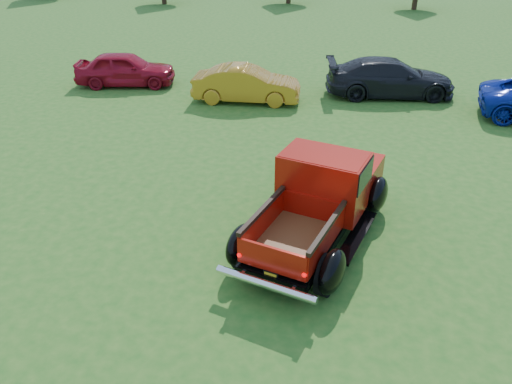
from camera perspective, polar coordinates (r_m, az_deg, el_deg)
name	(u,v)px	position (r m, az deg, el deg)	size (l,w,h in m)	color
ground	(231,243)	(10.26, -2.86, -5.87)	(120.00, 120.00, 0.00)	#215518
pickup_truck	(322,195)	(10.36, 7.58, -0.31)	(3.23, 5.02, 1.75)	black
show_car_red	(125,69)	(20.48, -14.71, 13.47)	(1.52, 3.77, 1.28)	maroon
show_car_yellow	(247,84)	(18.00, -1.09, 12.22)	(1.32, 3.77, 1.24)	#BB7A18
show_car_grey	(390,78)	(19.24, 15.07, 12.52)	(1.88, 4.62, 1.34)	black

